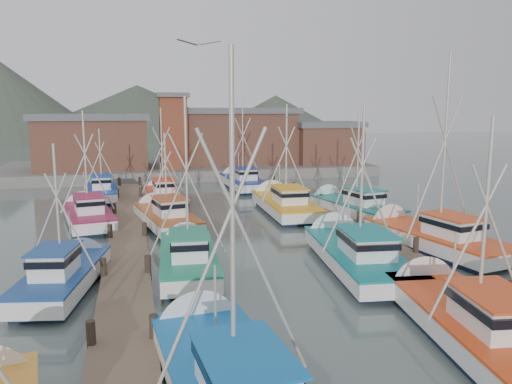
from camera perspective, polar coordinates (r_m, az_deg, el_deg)
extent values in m
plane|color=#495754|center=(27.00, 0.62, -7.65)|extent=(260.00, 260.00, 0.00)
cube|color=brown|center=(30.02, -14.46, -5.79)|extent=(2.20, 46.00, 0.40)
cylinder|color=black|center=(17.74, -18.29, -16.03)|extent=(0.30, 0.30, 1.50)
cylinder|color=black|center=(24.24, -17.02, -8.97)|extent=(0.30, 0.30, 1.50)
cylinder|color=black|center=(30.96, -16.32, -4.93)|extent=(0.30, 0.30, 1.50)
cylinder|color=black|center=(37.78, -15.87, -2.34)|extent=(0.30, 0.30, 1.50)
cylinder|color=black|center=(44.66, -15.57, -0.55)|extent=(0.30, 0.30, 1.50)
cylinder|color=black|center=(51.57, -15.34, 0.76)|extent=(0.30, 0.30, 1.50)
cylinder|color=black|center=(17.67, -11.56, -15.83)|extent=(0.30, 0.30, 1.50)
cylinder|color=black|center=(24.19, -12.23, -8.80)|extent=(0.30, 0.30, 1.50)
cylinder|color=black|center=(30.92, -12.60, -4.80)|extent=(0.30, 0.30, 1.50)
cylinder|color=black|center=(37.75, -12.84, -2.23)|extent=(0.30, 0.30, 1.50)
cylinder|color=black|center=(44.63, -13.00, -0.45)|extent=(0.30, 0.30, 1.50)
cylinder|color=black|center=(51.55, -13.12, 0.85)|extent=(0.30, 0.30, 1.50)
cube|color=brown|center=(32.87, 10.80, -4.34)|extent=(2.20, 46.00, 0.40)
cylinder|color=black|center=(21.58, 22.98, -11.63)|extent=(0.30, 0.30, 1.50)
cylinder|color=black|center=(27.18, 14.14, -6.84)|extent=(0.30, 0.30, 1.50)
cylinder|color=black|center=(33.31, 8.54, -3.65)|extent=(0.30, 0.30, 1.50)
cylinder|color=black|center=(39.73, 4.73, -1.44)|extent=(0.30, 0.30, 1.50)
cylinder|color=black|center=(46.32, 2.00, 0.14)|extent=(0.30, 0.30, 1.50)
cylinder|color=black|center=(53.01, -0.04, 1.33)|extent=(0.30, 0.30, 1.50)
cylinder|color=black|center=(22.79, 27.10, -10.81)|extent=(0.30, 0.30, 1.50)
cylinder|color=black|center=(28.15, 17.77, -6.44)|extent=(0.30, 0.30, 1.50)
cylinder|color=black|center=(34.10, 11.66, -3.43)|extent=(0.30, 0.30, 1.50)
cylinder|color=black|center=(40.40, 7.43, -1.31)|extent=(0.30, 0.30, 1.50)
cylinder|color=black|center=(46.89, 4.35, 0.24)|extent=(0.30, 0.30, 1.50)
cylinder|color=black|center=(53.52, 2.04, 1.40)|extent=(0.30, 0.30, 1.50)
cube|color=slate|center=(62.76, -7.77, 2.65)|extent=(44.00, 16.00, 1.20)
cube|color=brown|center=(60.31, -18.13, 5.19)|extent=(12.00, 8.00, 5.50)
cube|color=slate|center=(60.18, -18.28, 8.14)|extent=(12.72, 8.48, 0.70)
cube|color=brown|center=(63.33, -2.41, 6.15)|extent=(14.00, 9.00, 6.20)
cube|color=slate|center=(63.22, -2.43, 9.27)|extent=(14.84, 9.54, 0.70)
cube|color=brown|center=(63.62, 7.94, 5.32)|extent=(8.00, 6.00, 4.50)
cube|color=slate|center=(63.49, 7.99, 7.66)|extent=(8.48, 6.36, 0.70)
cube|color=brown|center=(58.23, -9.43, 6.63)|extent=(3.00, 3.00, 8.00)
cube|color=slate|center=(58.18, -9.54, 10.81)|extent=(3.60, 3.60, 0.50)
cone|color=#485345|center=(155.21, -13.25, 6.27)|extent=(140.00, 140.00, 30.00)
cone|color=#485345|center=(151.00, 2.24, 6.43)|extent=(90.00, 90.00, 24.00)
cube|color=#0F68B5|center=(13.87, -2.79, -20.19)|extent=(3.91, 9.45, 0.10)
cone|color=white|center=(18.06, -6.99, -14.77)|extent=(2.94, 1.36, 2.85)
cube|color=white|center=(12.68, -1.32, -20.28)|extent=(2.09, 2.89, 1.10)
cube|color=black|center=(12.57, -1.33, -19.37)|extent=(2.23, 3.18, 0.28)
cube|color=#0F68B5|center=(12.40, -1.33, -17.91)|extent=(2.37, 3.37, 0.07)
cylinder|color=#AFABA0|center=(12.18, -2.70, -3.28)|extent=(0.14, 0.14, 8.31)
cylinder|color=#AFABA0|center=(12.29, -5.30, -7.92)|extent=(2.96, 0.37, 6.49)
cylinder|color=#AFABA0|center=(12.60, -0.10, -7.43)|extent=(2.96, 0.37, 6.49)
cylinder|color=#AFABA0|center=(14.76, -4.67, -13.04)|extent=(0.08, 0.08, 2.54)
cube|color=#0F1D34|center=(19.24, 23.53, -15.58)|extent=(3.61, 8.15, 0.70)
cube|color=white|center=(18.98, 23.67, -13.80)|extent=(4.10, 9.26, 0.80)
cube|color=#E04515|center=(18.84, 23.74, -12.73)|extent=(4.20, 9.36, 0.10)
cone|color=white|center=(22.74, 18.05, -9.99)|extent=(2.92, 1.47, 2.80)
cube|color=white|center=(17.78, 25.60, -12.22)|extent=(2.15, 2.90, 1.10)
cube|color=black|center=(17.70, 25.65, -11.53)|extent=(2.31, 3.19, 0.28)
cube|color=#E04515|center=(17.58, 25.74, -10.43)|extent=(2.45, 3.38, 0.07)
cylinder|color=#AFABA0|center=(17.75, 24.74, -2.89)|extent=(0.14, 0.14, 6.63)
cylinder|color=#AFABA0|center=(17.64, 22.96, -5.44)|extent=(2.37, 0.42, 5.18)
cylinder|color=#AFABA0|center=(18.21, 26.13, -5.20)|extent=(2.37, 0.42, 5.18)
cylinder|color=#AFABA0|center=(19.77, 21.68, -7.81)|extent=(0.08, 0.08, 2.50)
cube|color=#0F1D34|center=(24.92, -7.71, -9.09)|extent=(2.75, 7.15, 0.70)
cube|color=white|center=(24.72, -7.74, -7.66)|extent=(3.12, 8.12, 0.80)
cube|color=#168861|center=(24.61, -7.76, -6.81)|extent=(3.21, 8.21, 0.10)
cone|color=white|center=(28.59, -8.05, -5.62)|extent=(2.56, 1.26, 2.49)
cube|color=white|center=(23.54, -7.70, -6.13)|extent=(1.76, 2.49, 1.10)
cube|color=black|center=(23.48, -7.71, -5.59)|extent=(1.88, 2.74, 0.28)
cube|color=#168861|center=(23.39, -7.73, -4.74)|extent=(2.00, 2.90, 0.07)
cylinder|color=#AFABA0|center=(23.69, -7.95, 1.77)|extent=(0.12, 0.12, 7.42)
cylinder|color=#AFABA0|center=(23.81, -9.12, -0.34)|extent=(2.64, 0.26, 5.79)
cylinder|color=#AFABA0|center=(23.84, -6.68, -0.27)|extent=(2.64, 0.26, 5.79)
cylinder|color=#AFABA0|center=(25.70, -7.95, -3.31)|extent=(0.07, 0.07, 2.22)
cube|color=#0F1D34|center=(25.74, 11.52, -8.59)|extent=(3.69, 8.77, 0.70)
cube|color=white|center=(25.55, 11.56, -7.20)|extent=(4.19, 9.96, 0.80)
cube|color=#0B7C80|center=(25.45, 11.59, -6.38)|extent=(4.30, 10.07, 0.10)
cone|color=white|center=(30.04, 8.56, -4.89)|extent=(3.13, 1.42, 3.02)
cube|color=white|center=(24.24, 12.53, -5.81)|extent=(2.26, 3.10, 1.10)
cube|color=black|center=(24.18, 12.55, -5.29)|extent=(2.42, 3.40, 0.28)
cube|color=#0B7C80|center=(24.10, 12.58, -4.46)|extent=(2.56, 3.61, 0.07)
cylinder|color=#AFABA0|center=(24.54, 12.01, 1.57)|extent=(0.15, 0.15, 7.12)
cylinder|color=#AFABA0|center=(24.47, 10.58, -0.39)|extent=(2.55, 0.38, 5.57)
cylinder|color=#AFABA0|center=(24.88, 13.29, -0.32)|extent=(2.55, 0.38, 5.57)
cylinder|color=#AFABA0|center=(26.76, 10.47, -2.87)|extent=(0.09, 0.09, 2.70)
cube|color=#0F1D34|center=(23.78, -21.08, -10.58)|extent=(3.23, 6.68, 0.70)
cube|color=white|center=(23.57, -21.18, -9.09)|extent=(3.67, 7.59, 0.80)
cube|color=navy|center=(23.46, -21.23, -8.21)|extent=(3.75, 7.68, 0.10)
cone|color=white|center=(26.94, -18.77, -6.98)|extent=(2.44, 1.50, 2.27)
cube|color=white|center=(22.51, -22.01, -7.48)|extent=(1.84, 2.42, 1.10)
cube|color=black|center=(22.44, -22.04, -6.92)|extent=(1.98, 2.65, 0.28)
cube|color=navy|center=(22.35, -22.10, -6.03)|extent=(2.10, 2.81, 0.07)
cylinder|color=#AFABA0|center=(22.67, -21.76, -1.70)|extent=(0.13, 0.13, 5.43)
cylinder|color=#AFABA0|center=(22.96, -22.84, -3.26)|extent=(1.94, 0.44, 4.25)
cylinder|color=#AFABA0|center=(22.64, -20.46, -3.29)|extent=(1.94, 0.44, 4.25)
cylinder|color=#AFABA0|center=(24.34, -20.45, -4.55)|extent=(0.07, 0.07, 2.19)
cube|color=#0F1D34|center=(30.20, 19.87, -6.26)|extent=(4.13, 8.46, 0.70)
cube|color=white|center=(30.04, 19.94, -5.07)|extent=(4.69, 9.61, 0.80)
cube|color=#E14512|center=(29.95, 19.98, -4.37)|extent=(4.80, 9.72, 0.10)
cone|color=white|center=(33.40, 14.42, -3.63)|extent=(3.06, 1.62, 2.91)
cube|color=white|center=(29.07, 21.57, -3.71)|extent=(2.36, 3.06, 1.10)
cube|color=black|center=(29.02, 21.59, -3.27)|extent=(2.53, 3.36, 0.28)
cube|color=#E14512|center=(28.95, 21.64, -2.58)|extent=(2.68, 3.56, 0.07)
cylinder|color=#AFABA0|center=(29.09, 20.78, 5.05)|extent=(0.16, 0.16, 9.83)
cylinder|color=#AFABA0|center=(28.75, 19.78, 2.75)|extent=(3.45, 0.75, 7.68)
cylinder|color=#AFABA0|center=(29.63, 21.50, 2.83)|extent=(3.45, 0.75, 7.68)
cylinder|color=#AFABA0|center=(30.87, 17.97, -1.54)|extent=(0.09, 0.09, 2.70)
cube|color=#0F1D34|center=(34.34, -10.19, -3.98)|extent=(3.76, 7.72, 0.70)
cube|color=white|center=(34.19, -10.22, -2.92)|extent=(4.27, 8.78, 0.80)
cube|color=#AE4A19|center=(34.12, -10.24, -2.30)|extent=(4.37, 8.87, 0.10)
cone|color=white|center=(38.23, -11.79, -1.89)|extent=(2.79, 1.58, 2.63)
cube|color=white|center=(33.05, -9.83, -1.66)|extent=(2.14, 2.80, 1.10)
cube|color=black|center=(33.00, -9.84, -1.27)|extent=(2.30, 3.07, 0.28)
cube|color=#AE4A19|center=(32.94, -9.86, -0.65)|extent=(2.44, 3.25, 0.07)
cylinder|color=#AFABA0|center=(33.52, -10.30, 2.12)|extent=(0.14, 0.14, 5.30)
cylinder|color=#AFABA0|center=(33.48, -11.16, 1.01)|extent=(1.89, 0.45, 4.15)
cylinder|color=#AFABA0|center=(33.74, -9.38, 1.12)|extent=(1.89, 0.45, 4.15)
cylinder|color=#AFABA0|center=(35.34, -10.91, 0.10)|extent=(0.08, 0.08, 2.35)
cube|color=#0F1D34|center=(38.34, 3.34, -2.44)|extent=(2.97, 8.53, 0.70)
cube|color=white|center=(38.21, 3.35, -1.48)|extent=(3.37, 9.69, 0.80)
cube|color=#F2A712|center=(38.14, 3.36, -0.92)|extent=(3.47, 9.79, 0.10)
cone|color=white|center=(42.81, 1.62, -0.49)|extent=(3.03, 1.18, 3.01)
cube|color=white|center=(36.94, 3.84, -0.37)|extent=(2.01, 2.93, 1.10)
cube|color=black|center=(36.91, 3.85, -0.02)|extent=(2.15, 3.22, 0.28)
cube|color=#F2A712|center=(36.85, 3.85, 0.54)|extent=(2.28, 3.42, 0.07)
cylinder|color=#AFABA0|center=(37.47, 3.49, 4.48)|extent=(0.14, 0.14, 7.20)
cylinder|color=#AFABA0|center=(37.39, 2.57, 3.17)|extent=(2.58, 0.17, 5.63)
cylinder|color=#AFABA0|center=(37.72, 4.38, 3.21)|extent=(2.58, 0.17, 5.63)
cylinder|color=#AFABA0|center=(39.59, 2.70, 1.25)|extent=(0.08, 0.08, 2.68)
cube|color=#0F1D34|center=(36.48, -18.59, -3.54)|extent=(3.70, 7.64, 0.70)
cube|color=white|center=(36.34, -18.65, -2.54)|extent=(4.21, 8.68, 0.80)
cube|color=#991542|center=(36.27, -18.68, -1.95)|extent=(4.30, 8.78, 0.10)
cone|color=white|center=(40.44, -19.25, -1.61)|extent=(2.76, 1.56, 2.60)
cube|color=white|center=(35.19, -18.56, -1.34)|extent=(2.11, 2.77, 1.10)
cube|color=black|center=(35.15, -18.58, -0.97)|extent=(2.27, 3.03, 0.28)
cube|color=#991542|center=(35.08, -18.61, -0.39)|extent=(2.40, 3.22, 0.07)
cylinder|color=#AFABA0|center=(35.62, -18.94, 3.36)|extent=(0.15, 0.15, 6.74)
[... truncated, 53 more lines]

